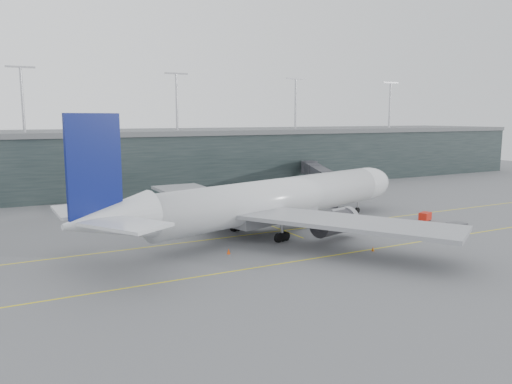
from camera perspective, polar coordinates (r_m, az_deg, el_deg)
name	(u,v)px	position (r m, az deg, el deg)	size (l,w,h in m)	color
ground	(245,229)	(83.55, -1.21, -4.24)	(320.00, 320.00, 0.00)	#55555A
taxiline_a	(257,234)	(80.08, 0.08, -4.79)	(160.00, 0.25, 0.02)	yellow
taxiline_b	(313,258)	(66.83, 6.58, -7.56)	(160.00, 0.25, 0.02)	yellow
taxiline_lead_main	(224,207)	(103.36, -3.72, -1.77)	(0.25, 60.00, 0.02)	yellow
terminal	(148,158)	(136.27, -12.26, 3.77)	(240.00, 36.00, 29.00)	black
main_aircraft	(275,200)	(80.25, 2.19, -0.90)	(66.38, 61.04, 18.96)	silver
jet_bridge	(309,175)	(117.18, 6.08, 2.00)	(22.07, 44.15, 6.99)	#2C2C31
gse_cart	(425,216)	(94.44, 18.76, -2.65)	(2.73, 2.23, 1.61)	red
baggage_dolly	(457,224)	(93.54, 21.98, -3.37)	(2.92, 2.34, 0.29)	#3C3C41
uld_a	(200,215)	(91.33, -6.41, -2.58)	(2.35, 2.09, 1.81)	#323136
uld_b	(199,213)	(92.12, -6.50, -2.40)	(2.32, 1.87, 2.07)	#323136
uld_c	(230,213)	(92.24, -2.95, -2.36)	(2.58, 2.27, 2.01)	#323136
cone_nose	(428,216)	(97.60, 19.07, -2.65)	(0.43, 0.43, 0.68)	#DB630C
cone_wing_stbd	(373,249)	(71.77, 13.22, -6.33)	(0.43, 0.43, 0.68)	#CC5F0B
cone_wing_port	(270,209)	(98.85, 1.60, -2.00)	(0.50, 0.50, 0.80)	#FF560E
cone_tail	(229,251)	(68.50, -3.15, -6.78)	(0.50, 0.50, 0.79)	#F7500D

